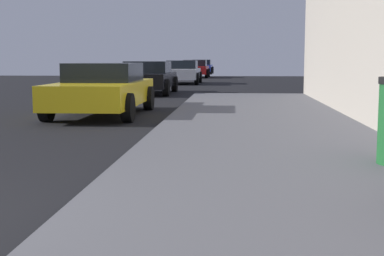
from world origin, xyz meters
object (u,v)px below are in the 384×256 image
car_white (182,72)px  car_red (195,69)px  car_yellow (103,89)px  car_black (147,77)px  car_blue (202,67)px

car_white → car_red: size_ratio=0.98×
car_yellow → car_black: 8.29m
car_red → car_blue: (-0.06, 9.14, 0.00)m
car_black → car_white: (0.53, 8.78, -0.00)m
car_black → car_white: 8.79m
car_white → car_blue: 19.14m
car_black → car_red: size_ratio=1.07×
car_red → car_blue: same height
car_white → car_red: (-0.00, 10.00, 0.00)m
car_yellow → car_black: size_ratio=1.03×
car_blue → car_white: bearing=90.2°
car_yellow → car_white: bearing=-91.1°
car_yellow → car_blue: bearing=-90.4°
car_white → car_black: bearing=86.5°
car_white → car_red: same height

